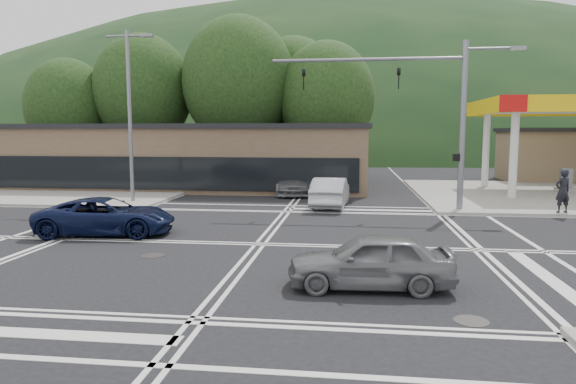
# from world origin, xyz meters

# --- Properties ---
(ground) EXTENTS (120.00, 120.00, 0.00)m
(ground) POSITION_xyz_m (0.00, 0.00, 0.00)
(ground) COLOR black
(ground) RESTS_ON ground
(sidewalk_ne) EXTENTS (16.00, 16.00, 0.15)m
(sidewalk_ne) POSITION_xyz_m (15.00, 15.00, 0.07)
(sidewalk_ne) COLOR gray
(sidewalk_ne) RESTS_ON ground
(sidewalk_nw) EXTENTS (16.00, 16.00, 0.15)m
(sidewalk_nw) POSITION_xyz_m (-15.00, 15.00, 0.07)
(sidewalk_nw) COLOR gray
(sidewalk_nw) RESTS_ON ground
(convenience_store) EXTENTS (10.00, 6.00, 3.80)m
(convenience_store) POSITION_xyz_m (20.00, 25.00, 1.90)
(convenience_store) COLOR #846B4F
(convenience_store) RESTS_ON ground
(commercial_row) EXTENTS (24.00, 8.00, 4.00)m
(commercial_row) POSITION_xyz_m (-8.00, 17.00, 2.00)
(commercial_row) COLOR brown
(commercial_row) RESTS_ON ground
(hill_north) EXTENTS (252.00, 126.00, 140.00)m
(hill_north) POSITION_xyz_m (0.00, 90.00, 0.00)
(hill_north) COLOR #163117
(hill_north) RESTS_ON ground
(tree_n_a) EXTENTS (8.00, 8.00, 11.75)m
(tree_n_a) POSITION_xyz_m (-14.00, 24.00, 7.14)
(tree_n_a) COLOR #382619
(tree_n_a) RESTS_ON ground
(tree_n_b) EXTENTS (9.00, 9.00, 12.98)m
(tree_n_b) POSITION_xyz_m (-6.00, 24.00, 7.79)
(tree_n_b) COLOR #382619
(tree_n_b) RESTS_ON ground
(tree_n_c) EXTENTS (7.60, 7.60, 10.87)m
(tree_n_c) POSITION_xyz_m (1.00, 24.00, 6.49)
(tree_n_c) COLOR #382619
(tree_n_c) RESTS_ON ground
(tree_n_d) EXTENTS (6.80, 6.80, 9.76)m
(tree_n_d) POSITION_xyz_m (-20.00, 23.00, 5.84)
(tree_n_d) COLOR #382619
(tree_n_d) RESTS_ON ground
(tree_n_e) EXTENTS (8.40, 8.40, 11.98)m
(tree_n_e) POSITION_xyz_m (-2.00, 28.00, 7.14)
(tree_n_e) COLOR #382619
(tree_n_e) RESTS_ON ground
(streetlight_nw) EXTENTS (2.50, 0.25, 9.00)m
(streetlight_nw) POSITION_xyz_m (-8.44, 9.00, 5.05)
(streetlight_nw) COLOR slate
(streetlight_nw) RESTS_ON ground
(signal_mast_ne) EXTENTS (11.65, 0.30, 8.00)m
(signal_mast_ne) POSITION_xyz_m (6.95, 8.20, 5.07)
(signal_mast_ne) COLOR slate
(signal_mast_ne) RESTS_ON ground
(car_blue_west) EXTENTS (5.23, 2.98, 1.38)m
(car_blue_west) POSITION_xyz_m (-5.95, 0.95, 0.69)
(car_blue_west) COLOR #0B1334
(car_blue_west) RESTS_ON ground
(car_grey_center) EXTENTS (4.09, 1.82, 1.37)m
(car_grey_center) POSITION_xyz_m (3.54, -4.50, 0.68)
(car_grey_center) COLOR slate
(car_grey_center) RESTS_ON ground
(car_queue_a) EXTENTS (1.90, 4.70, 1.52)m
(car_queue_a) POSITION_xyz_m (2.01, 9.00, 0.76)
(car_queue_a) COLOR silver
(car_queue_a) RESTS_ON ground
(car_queue_b) EXTENTS (2.08, 4.21, 1.38)m
(car_queue_b) POSITION_xyz_m (1.00, 18.20, 0.69)
(car_queue_b) COLOR silver
(car_queue_b) RESTS_ON ground
(car_northbound) EXTENTS (2.77, 5.38, 1.49)m
(car_northbound) POSITION_xyz_m (-0.50, 14.23, 0.75)
(car_northbound) COLOR slate
(car_northbound) RESTS_ON ground
(pedestrian) EXTENTS (0.83, 0.66, 1.98)m
(pedestrian) POSITION_xyz_m (12.55, 7.50, 1.14)
(pedestrian) COLOR black
(pedestrian) RESTS_ON sidewalk_ne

